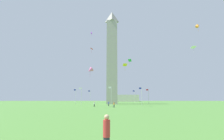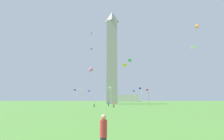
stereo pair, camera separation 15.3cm
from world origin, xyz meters
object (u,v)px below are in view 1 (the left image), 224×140
at_px(person_white_shirt, 94,104).
at_px(kite_white_diamond, 193,47).
at_px(kite_orange_delta, 198,26).
at_px(person_blue_shirt, 109,104).
at_px(kite_red_diamond, 92,49).
at_px(obelisk_monument, 112,56).
at_px(flagpole_ne, 81,95).
at_px(person_orange_shirt, 114,105).
at_px(flagpole_e, 111,95).
at_px(kite_pink_delta, 90,70).
at_px(flagpole_n, 76,96).
at_px(flagpole_se, 142,95).
at_px(distant_building, 124,98).
at_px(kite_purple_box, 91,33).
at_px(person_red_shirt, 107,135).
at_px(kite_green_diamond, 130,60).
at_px(flagpole_s, 148,96).
at_px(flagpole_sw, 135,96).
at_px(flagpole_nw, 90,96).
at_px(flagpole_w, 112,96).

relative_size(person_white_shirt, kite_white_diamond, 0.72).
height_order(person_white_shirt, kite_orange_delta, kite_orange_delta).
height_order(person_blue_shirt, kite_white_diamond, kite_white_diamond).
distance_m(person_white_shirt, kite_red_diamond, 29.07).
xyz_separation_m(obelisk_monument, kite_white_diamond, (-27.62, 27.84, -4.29)).
distance_m(flagpole_ne, person_orange_shirt, 24.53).
distance_m(flagpole_e, kite_pink_delta, 16.35).
height_order(flagpole_n, kite_white_diamond, kite_white_diamond).
bearing_deg(flagpole_e, person_orange_shirt, 94.50).
relative_size(person_white_shirt, kite_pink_delta, 0.54).
relative_size(flagpole_se, kite_pink_delta, 2.26).
height_order(person_orange_shirt, distant_building, distant_building).
height_order(flagpole_ne, kite_purple_box, kite_purple_box).
bearing_deg(person_red_shirt, kite_green_diamond, -15.05).
relative_size(flagpole_s, person_orange_shirt, 4.44).
distance_m(flagpole_se, person_red_shirt, 63.83).
distance_m(person_red_shirt, kite_white_diamond, 57.35).
height_order(flagpole_ne, kite_white_diamond, kite_white_diamond).
xyz_separation_m(kite_white_diamond, kite_orange_delta, (0.62, 5.28, 5.08)).
xyz_separation_m(flagpole_ne, person_red_shirt, (-13.46, 62.73, -3.09)).
distance_m(person_blue_shirt, kite_red_diamond, 27.64).
bearing_deg(kite_red_diamond, person_white_shirt, 101.97).
distance_m(kite_green_diamond, kite_orange_delta, 34.54).
xyz_separation_m(flagpole_ne, person_white_shirt, (-7.32, 15.68, -3.12)).
bearing_deg(flagpole_sw, person_red_shirt, 82.61).
relative_size(flagpole_e, kite_white_diamond, 3.00).
distance_m(flagpole_nw, kite_pink_delta, 44.20).
bearing_deg(obelisk_monument, kite_pink_delta, 78.37).
bearing_deg(kite_white_diamond, flagpole_nw, -45.11).
xyz_separation_m(flagpole_s, person_white_shirt, (22.63, 28.08, -3.12)).
bearing_deg(kite_orange_delta, flagpole_n, -36.59).
height_order(flagpole_e, flagpole_sw, same).
relative_size(flagpole_se, flagpole_nw, 1.00).
bearing_deg(distant_building, person_red_shirt, 86.69).
bearing_deg(flagpole_nw, obelisk_monument, 135.15).
xyz_separation_m(flagpole_ne, flagpole_s, (-29.95, -12.40, 0.00)).
distance_m(flagpole_sw, kite_green_diamond, 23.69).
relative_size(flagpole_e, flagpole_w, 1.00).
relative_size(kite_green_diamond, kite_orange_delta, 1.13).
height_order(flagpole_e, person_blue_shirt, flagpole_e).
bearing_deg(person_red_shirt, flagpole_w, -8.36).
height_order(kite_red_diamond, kite_green_diamond, kite_red_diamond).
bearing_deg(distant_building, kite_orange_delta, 98.54).
xyz_separation_m(kite_white_diamond, kite_purple_box, (37.25, -21.17, 13.73)).
height_order(person_orange_shirt, kite_red_diamond, kite_red_diamond).
xyz_separation_m(flagpole_e, flagpole_s, (-17.54, -17.54, 0.00)).
bearing_deg(kite_green_diamond, person_red_shirt, 83.96).
bearing_deg(person_red_shirt, distant_building, -12.32).
bearing_deg(person_orange_shirt, kite_purple_box, 6.31).
relative_size(person_blue_shirt, person_orange_shirt, 1.05).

